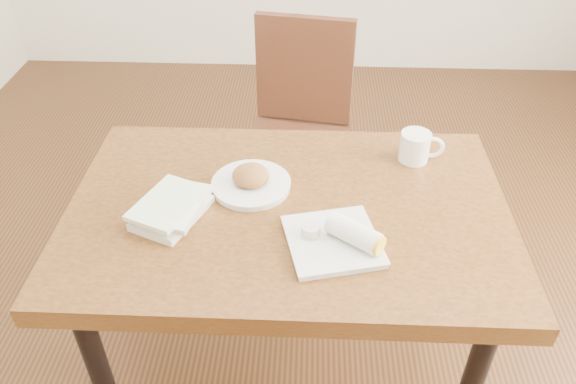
{
  "coord_description": "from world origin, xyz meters",
  "views": [
    {
      "loc": [
        0.05,
        -1.22,
        1.75
      ],
      "look_at": [
        0.0,
        0.0,
        0.8
      ],
      "focal_mm": 35.0,
      "sensor_mm": 36.0,
      "label": 1
    }
  ],
  "objects_px": {
    "table": "(288,228)",
    "plate_scone": "(251,181)",
    "chair_far": "(299,122)",
    "plate_burrito": "(339,238)",
    "coffee_mug": "(416,146)",
    "book_stack": "(172,208)"
  },
  "relations": [
    {
      "from": "table",
      "to": "plate_scone",
      "type": "distance_m",
      "value": 0.17
    },
    {
      "from": "chair_far",
      "to": "plate_burrito",
      "type": "relative_size",
      "value": 3.41
    },
    {
      "from": "coffee_mug",
      "to": "book_stack",
      "type": "distance_m",
      "value": 0.76
    },
    {
      "from": "plate_scone",
      "to": "book_stack",
      "type": "distance_m",
      "value": 0.24
    },
    {
      "from": "plate_scone",
      "to": "book_stack",
      "type": "relative_size",
      "value": 0.93
    },
    {
      "from": "chair_far",
      "to": "plate_burrito",
      "type": "height_order",
      "value": "chair_far"
    },
    {
      "from": "table",
      "to": "coffee_mug",
      "type": "bearing_deg",
      "value": 32.82
    },
    {
      "from": "plate_burrito",
      "to": "book_stack",
      "type": "height_order",
      "value": "plate_burrito"
    },
    {
      "from": "chair_far",
      "to": "plate_scone",
      "type": "height_order",
      "value": "chair_far"
    },
    {
      "from": "plate_scone",
      "to": "plate_burrito",
      "type": "xyz_separation_m",
      "value": [
        0.25,
        -0.23,
        0.0
      ]
    },
    {
      "from": "table",
      "to": "plate_burrito",
      "type": "distance_m",
      "value": 0.23
    },
    {
      "from": "table",
      "to": "book_stack",
      "type": "xyz_separation_m",
      "value": [
        -0.31,
        -0.06,
        0.11
      ]
    },
    {
      "from": "coffee_mug",
      "to": "book_stack",
      "type": "height_order",
      "value": "coffee_mug"
    },
    {
      "from": "table",
      "to": "chair_far",
      "type": "distance_m",
      "value": 0.81
    },
    {
      "from": "coffee_mug",
      "to": "plate_burrito",
      "type": "height_order",
      "value": "coffee_mug"
    },
    {
      "from": "chair_far",
      "to": "book_stack",
      "type": "relative_size",
      "value": 3.81
    },
    {
      "from": "chair_far",
      "to": "plate_burrito",
      "type": "bearing_deg",
      "value": -82.39
    },
    {
      "from": "coffee_mug",
      "to": "table",
      "type": "bearing_deg",
      "value": -147.18
    },
    {
      "from": "plate_scone",
      "to": "plate_burrito",
      "type": "bearing_deg",
      "value": -43.24
    },
    {
      "from": "table",
      "to": "plate_scone",
      "type": "height_order",
      "value": "plate_scone"
    },
    {
      "from": "plate_scone",
      "to": "table",
      "type": "bearing_deg",
      "value": -35.96
    },
    {
      "from": "table",
      "to": "chair_far",
      "type": "relative_size",
      "value": 1.3
    }
  ]
}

